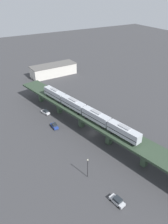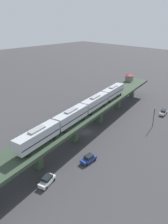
# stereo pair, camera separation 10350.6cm
# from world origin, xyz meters

# --- Properties ---
(ground_plane) EXTENTS (400.00, 400.00, 0.00)m
(ground_plane) POSITION_xyz_m (0.00, 0.00, 0.00)
(ground_plane) COLOR #38383A
(elevated_viaduct) EXTENTS (27.02, 91.78, 7.02)m
(elevated_viaduct) POSITION_xyz_m (0.03, -0.16, 6.05)
(elevated_viaduct) COLOR #2C3D2C
(elevated_viaduct) RESTS_ON ground
(subway_train) EXTENTS (12.91, 49.32, 4.45)m
(subway_train) POSITION_xyz_m (-2.07, 3.07, 9.56)
(subway_train) COLOR #ADB2BA
(subway_train) RESTS_ON elevated_viaduct
(signal_hut) EXTENTS (3.81, 3.81, 3.40)m
(signal_hut) POSITION_xyz_m (10.55, -38.79, 8.82)
(signal_hut) COLOR slate
(signal_hut) RESTS_ON elevated_viaduct
(street_car_silver) EXTENTS (2.52, 4.64, 1.89)m
(street_car_silver) POSITION_xyz_m (-11.23, -29.97, 0.94)
(street_car_silver) COLOR #B7BABF
(street_car_silver) RESTS_ON ground
(street_car_blue) EXTENTS (2.03, 4.44, 1.89)m
(street_car_blue) POSITION_xyz_m (-11.31, 10.76, 0.94)
(street_car_blue) COLOR #233D93
(street_car_blue) RESTS_ON ground
(street_car_white) EXTENTS (3.08, 4.74, 1.89)m
(street_car_white) POSITION_xyz_m (-10.32, 22.95, 0.94)
(street_car_white) COLOR silver
(street_car_white) RESTS_ON ground
(delivery_truck) EXTENTS (4.65, 7.53, 3.20)m
(delivery_truck) POSITION_xyz_m (7.32, -4.10, 1.76)
(delivery_truck) COLOR #333338
(delivery_truck) RESTS_ON ground
(street_lamp) EXTENTS (0.44, 0.44, 6.94)m
(street_lamp) POSITION_xyz_m (-13.26, -18.21, 4.11)
(street_lamp) COLOR black
(street_lamp) RESTS_ON ground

